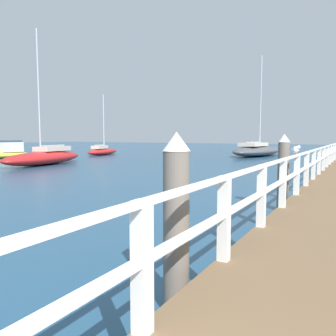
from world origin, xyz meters
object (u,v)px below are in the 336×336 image
at_px(boat_0, 257,150).
at_px(boat_2, 103,151).
at_px(dock_piling_far, 283,172).
at_px(seagull_foreground, 296,149).
at_px(boat_3, 8,152).
at_px(boat_4, 45,157).
at_px(dock_piling_near, 176,223).

distance_m(boat_0, boat_2, 14.91).
relative_size(dock_piling_far, seagull_foreground, 4.06).
xyz_separation_m(dock_piling_far, boat_2, (-20.51, 17.43, -0.59)).
bearing_deg(boat_2, seagull_foreground, -53.88).
bearing_deg(boat_0, seagull_foreground, -66.06).
xyz_separation_m(boat_2, boat_3, (-3.84, -7.66, 0.11)).
bearing_deg(seagull_foreground, boat_4, 165.58).
xyz_separation_m(dock_piling_near, boat_4, (-16.42, 12.49, -0.48)).
bearing_deg(dock_piling_far, boat_4, 157.54).
bearing_deg(boat_0, dock_piling_far, -66.51).
height_order(dock_piling_near, dock_piling_far, same).
bearing_deg(dock_piling_near, boat_0, 103.16).
relative_size(seagull_foreground, boat_0, 0.05).
relative_size(boat_2, boat_4, 0.69).
height_order(boat_2, boat_3, boat_2).
height_order(dock_piling_far, boat_2, boat_2).
relative_size(dock_piling_near, seagull_foreground, 4.06).
xyz_separation_m(dock_piling_far, boat_4, (-16.42, 6.78, -0.48)).
bearing_deg(boat_2, boat_3, -129.67).
bearing_deg(boat_4, seagull_foreground, 144.29).
height_order(dock_piling_near, boat_3, dock_piling_near).
distance_m(seagull_foreground, boat_4, 18.39).
distance_m(dock_piling_far, boat_0, 24.10).
xyz_separation_m(dock_piling_near, dock_piling_far, (0.00, 5.71, 0.00)).
bearing_deg(boat_4, dock_piling_far, 145.62).
distance_m(dock_piling_near, boat_0, 29.63).
distance_m(boat_2, boat_4, 11.40).
bearing_deg(boat_0, dock_piling_near, -69.60).
height_order(boat_0, boat_4, boat_0).
height_order(dock_piling_near, boat_0, boat_0).
bearing_deg(dock_piling_far, seagull_foreground, -58.24).
height_order(dock_piling_far, boat_3, dock_piling_far).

